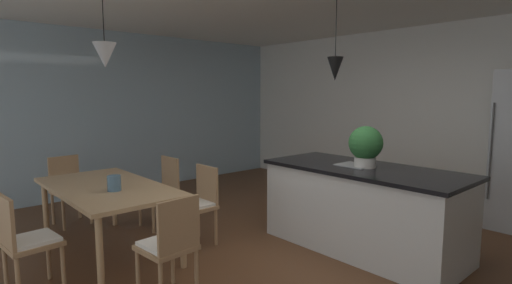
{
  "coord_description": "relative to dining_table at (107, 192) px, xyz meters",
  "views": [
    {
      "loc": [
        2.47,
        -2.74,
        1.68
      ],
      "look_at": [
        -0.61,
        0.02,
        1.17
      ],
      "focal_mm": 27.6,
      "sensor_mm": 36.0,
      "label": 1
    }
  ],
  "objects": [
    {
      "name": "window_wall_left_glazing",
      "position": [
        -2.51,
        1.23,
        0.69
      ],
      "size": [
        0.06,
        8.4,
        2.7
      ],
      "primitive_type": "cube",
      "color": "#9EB7C6",
      "rests_on": "ground_plane"
    },
    {
      "name": "ground_plane",
      "position": [
        1.55,
        1.23,
        -0.68
      ],
      "size": [
        10.0,
        8.4,
        0.04
      ],
      "primitive_type": "cube",
      "color": "brown"
    },
    {
      "name": "potted_plant_on_island",
      "position": [
        1.73,
        2.09,
        0.48
      ],
      "size": [
        0.36,
        0.36,
        0.44
      ],
      "color": "beige",
      "rests_on": "kitchen_island"
    },
    {
      "name": "pendant_over_table",
      "position": [
        0.13,
        -0.01,
        1.39
      ],
      "size": [
        0.23,
        0.23,
        0.77
      ],
      "color": "black"
    },
    {
      "name": "pendant_over_island_main",
      "position": [
        1.31,
        2.09,
        1.29
      ],
      "size": [
        0.18,
        0.18,
        0.88
      ],
      "color": "black"
    },
    {
      "name": "chair_window_end",
      "position": [
        -1.28,
        -0.0,
        -0.19
      ],
      "size": [
        0.44,
        0.44,
        0.87
      ],
      "color": "#A87F56",
      "rests_on": "ground_plane"
    },
    {
      "name": "chair_far_right",
      "position": [
        0.41,
        0.85,
        -0.19
      ],
      "size": [
        0.41,
        0.41,
        0.87
      ],
      "color": "#A87F56",
      "rests_on": "ground_plane"
    },
    {
      "name": "chair_far_left",
      "position": [
        -0.41,
        0.85,
        -0.19
      ],
      "size": [
        0.41,
        0.41,
        0.87
      ],
      "color": "#A87F56",
      "rests_on": "ground_plane"
    },
    {
      "name": "wall_back_kitchen",
      "position": [
        1.55,
        4.49,
        0.69
      ],
      "size": [
        10.0,
        0.12,
        2.7
      ],
      "primitive_type": "cube",
      "color": "white",
      "rests_on": "ground_plane"
    },
    {
      "name": "chair_near_right",
      "position": [
        0.42,
        -0.85,
        -0.19
      ],
      "size": [
        0.43,
        0.43,
        0.87
      ],
      "color": "#A87F56",
      "rests_on": "ground_plane"
    },
    {
      "name": "vase_on_dining_table",
      "position": [
        0.27,
        -0.03,
        0.14
      ],
      "size": [
        0.13,
        0.13,
        0.15
      ],
      "color": "slate",
      "rests_on": "dining_table"
    },
    {
      "name": "dining_table",
      "position": [
        0.0,
        0.0,
        0.0
      ],
      "size": [
        1.83,
        0.95,
        0.73
      ],
      "color": "tan",
      "rests_on": "ground_plane"
    },
    {
      "name": "kitchen_island",
      "position": [
        1.72,
        2.09,
        -0.2
      ],
      "size": [
        2.12,
        0.95,
        0.91
      ],
      "color": "silver",
      "rests_on": "ground_plane"
    },
    {
      "name": "chair_kitchen_end",
      "position": [
        1.28,
        0.0,
        -0.19
      ],
      "size": [
        0.43,
        0.43,
        0.87
      ],
      "color": "#A87F56",
      "rests_on": "ground_plane"
    }
  ]
}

